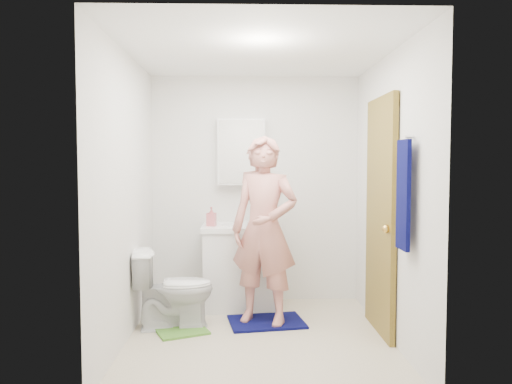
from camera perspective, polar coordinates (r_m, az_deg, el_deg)
floor at (r=4.41m, az=0.33°, el=-16.45°), size 2.20×2.40×0.02m
ceiling at (r=4.25m, az=0.34°, el=15.96°), size 2.20×2.40×0.02m
wall_back at (r=5.36m, az=-0.08°, el=0.32°), size 2.20×0.02×2.40m
wall_front at (r=2.95m, az=1.10°, el=-2.12°), size 2.20×0.02×2.40m
wall_left at (r=4.27m, az=-14.73°, el=-0.55°), size 0.02×2.40×2.40m
wall_right at (r=4.34m, az=15.16°, el=-0.50°), size 0.02×2.40×2.40m
vanity_cabinet at (r=5.17m, az=-1.68°, el=-8.74°), size 0.75×0.55×0.80m
countertop at (r=5.10m, az=-1.69°, el=-4.06°), size 0.79×0.59×0.05m
sink_basin at (r=5.10m, az=-1.69°, el=-3.89°), size 0.40×0.40×0.03m
faucet at (r=5.27m, az=-1.68°, el=-2.89°), size 0.03×0.03×0.12m
medicine_cabinet at (r=5.29m, az=-1.70°, el=4.62°), size 0.50×0.12×0.70m
mirror_panel at (r=5.22m, az=-1.70°, el=4.63°), size 0.46×0.01×0.66m
door at (r=4.48m, az=14.02°, el=-2.61°), size 0.05×0.80×2.05m
door_knob at (r=4.17m, az=14.66°, el=-4.09°), size 0.07×0.07×0.07m
towel at (r=3.77m, az=16.49°, el=-0.32°), size 0.03×0.24×0.80m
towel_hook at (r=3.78m, az=17.18°, el=6.05°), size 0.06×0.02×0.02m
toilet at (r=4.62m, az=-9.40°, el=-10.80°), size 0.74×0.48×0.71m
bath_mat at (r=4.77m, az=1.21°, el=-14.62°), size 0.74×0.58×0.02m
green_rug at (r=4.59m, az=-8.49°, el=-15.41°), size 0.53×0.49×0.02m
soap_dispenser at (r=5.03m, az=-5.12°, el=-2.80°), size 0.10×0.10×0.19m
toothbrush_cup at (r=5.19m, az=0.94°, el=-3.15°), size 0.15×0.15×0.09m
man at (r=4.55m, az=0.96°, el=-4.34°), size 0.73×0.61×1.70m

